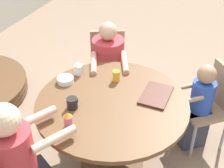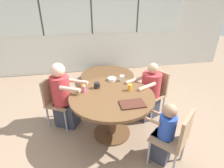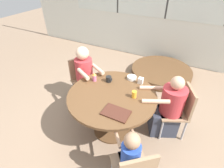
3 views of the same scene
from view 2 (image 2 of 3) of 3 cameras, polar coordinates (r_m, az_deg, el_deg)
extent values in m
plane|color=#8C725B|center=(3.04, 0.00, -15.64)|extent=(16.00, 16.00, 0.00)
cube|color=silver|center=(5.14, -6.63, 19.13)|extent=(8.40, 0.06, 2.80)
cube|color=silver|center=(5.07, -6.77, 22.50)|extent=(5.20, 0.02, 1.17)
cube|color=#333333|center=(5.12, -22.45, 20.89)|extent=(0.04, 0.01, 1.17)
cube|color=#333333|center=(5.07, -6.77, 22.50)|extent=(0.04, 0.01, 1.17)
cube|color=#333333|center=(5.34, 8.44, 22.60)|extent=(0.04, 0.01, 1.17)
cylinder|color=brown|center=(2.62, 0.00, -3.92)|extent=(1.28, 1.28, 0.04)
cylinder|color=brown|center=(2.82, 0.00, -10.39)|extent=(0.14, 0.14, 0.70)
cylinder|color=brown|center=(3.03, 0.00, -15.43)|extent=(0.60, 0.60, 0.03)
cube|color=#937556|center=(3.13, -16.43, -6.00)|extent=(0.54, 0.54, 0.03)
cube|color=#937556|center=(3.11, -19.74, -1.92)|extent=(0.21, 0.35, 0.42)
cylinder|color=#99999E|center=(3.28, -11.85, -8.22)|extent=(0.03, 0.03, 0.41)
cylinder|color=#99999E|center=(3.05, -14.85, -11.61)|extent=(0.03, 0.03, 0.41)
cylinder|color=#99999E|center=(3.44, -16.90, -7.10)|extent=(0.03, 0.03, 0.41)
cylinder|color=#99999E|center=(3.22, -20.14, -10.20)|extent=(0.03, 0.03, 0.41)
cube|color=#937556|center=(3.33, 12.77, -3.44)|extent=(0.53, 0.53, 0.03)
cube|color=#937556|center=(3.35, 15.18, 0.82)|extent=(0.20, 0.36, 0.42)
cylinder|color=#99999E|center=(3.24, 12.65, -8.86)|extent=(0.03, 0.03, 0.41)
cylinder|color=#99999E|center=(3.42, 8.39, -6.34)|extent=(0.03, 0.03, 0.41)
cylinder|color=#99999E|center=(3.47, 16.40, -6.75)|extent=(0.03, 0.03, 0.41)
cylinder|color=#99999E|center=(3.64, 12.21, -4.52)|extent=(0.03, 0.03, 0.41)
cube|color=#937556|center=(2.45, 17.92, -16.53)|extent=(0.56, 0.56, 0.03)
cube|color=#937556|center=(2.28, 23.00, -13.89)|extent=(0.31, 0.27, 0.42)
cylinder|color=#99999E|center=(2.52, 11.87, -20.97)|extent=(0.03, 0.03, 0.41)
cylinder|color=#99999E|center=(2.75, 15.25, -16.55)|extent=(0.03, 0.03, 0.41)
cylinder|color=#99999E|center=(2.46, 19.55, -23.91)|extent=(0.03, 0.03, 0.41)
cylinder|color=#99999E|center=(2.69, 22.19, -19.01)|extent=(0.03, 0.03, 0.41)
cube|color=#333847|center=(3.19, -14.41, -9.42)|extent=(0.45, 0.41, 0.43)
cylinder|color=#B23338|center=(2.98, -16.40, -1.95)|extent=(0.30, 0.30, 0.49)
sphere|color=#DBB293|center=(2.83, -17.31, 4.39)|extent=(0.22, 0.22, 0.22)
cylinder|color=#DBB293|center=(2.90, -10.99, 0.81)|extent=(0.32, 0.21, 0.06)
cylinder|color=#DBB293|center=(2.69, -13.61, -1.61)|extent=(0.32, 0.21, 0.06)
cube|color=#333847|center=(3.36, 11.21, -7.02)|extent=(0.50, 0.45, 0.43)
cylinder|color=#B23338|center=(3.19, 12.70, -0.15)|extent=(0.34, 0.34, 0.43)
sphere|color=tan|center=(3.07, 13.26, 4.99)|extent=(0.19, 0.19, 0.19)
cylinder|color=tan|center=(2.86, 11.37, -0.84)|extent=(0.36, 0.22, 0.06)
cylinder|color=tan|center=(3.05, 7.17, 1.25)|extent=(0.36, 0.22, 0.06)
cube|color=#333847|center=(2.61, 15.51, -19.19)|extent=(0.31, 0.32, 0.43)
cylinder|color=#284CB7|center=(2.35, 17.58, -13.14)|extent=(0.21, 0.21, 0.31)
sphere|color=#A37A5B|center=(2.21, 18.44, -8.24)|extent=(0.17, 0.17, 0.17)
cylinder|color=#A37A5B|center=(2.28, 12.65, -11.51)|extent=(0.18, 0.20, 0.04)
cylinder|color=#A37A5B|center=(2.43, 14.70, -9.21)|extent=(0.18, 0.20, 0.04)
cube|color=#472319|center=(2.39, 6.66, -6.47)|extent=(0.34, 0.23, 0.02)
cylinder|color=black|center=(2.79, -5.01, -0.45)|extent=(0.09, 0.09, 0.09)
torus|color=black|center=(2.79, -4.12, -0.37)|extent=(0.01, 0.06, 0.06)
cylinder|color=#CC668C|center=(2.70, -9.22, -1.53)|extent=(0.06, 0.06, 0.10)
cone|color=orange|center=(2.67, -9.32, -0.22)|extent=(0.07, 0.07, 0.04)
cylinder|color=gold|center=(2.72, 5.84, -1.11)|extent=(0.07, 0.07, 0.10)
cube|color=silver|center=(3.02, 3.27, 1.89)|extent=(0.07, 0.07, 0.10)
cylinder|color=white|center=(3.05, -0.03, 1.62)|extent=(0.15, 0.15, 0.05)
cylinder|color=brown|center=(4.76, -1.49, 1.26)|extent=(1.40, 1.40, 0.03)
cylinder|color=brown|center=(4.75, -1.50, 1.59)|extent=(1.42, 1.42, 0.03)
cylinder|color=brown|center=(4.74, -1.50, 1.92)|extent=(1.40, 1.40, 0.03)
cylinder|color=brown|center=(4.72, -1.50, 2.25)|extent=(1.42, 1.42, 0.03)
cylinder|color=brown|center=(4.71, -1.51, 2.59)|extent=(1.40, 1.40, 0.03)
cylinder|color=brown|center=(4.70, -1.51, 2.92)|extent=(1.42, 1.42, 0.03)
camera|label=1|loc=(2.03, -62.56, 22.51)|focal=50.00mm
camera|label=3|loc=(1.45, 65.40, 22.59)|focal=28.00mm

